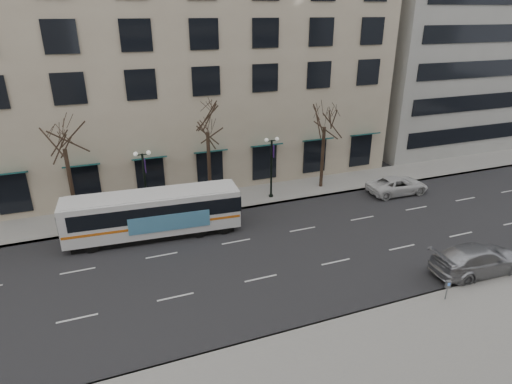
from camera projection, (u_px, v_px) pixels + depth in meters
name	position (u px, v px, depth m)	size (l,w,h in m)	color
ground	(248.00, 259.00, 26.89)	(160.00, 160.00, 0.00)	black
sidewalk_far	(267.00, 194.00, 36.24)	(80.00, 4.00, 0.15)	gray
building_hotel	(150.00, 39.00, 39.64)	(40.00, 20.00, 24.00)	tan
tree_far_left	(62.00, 135.00, 28.60)	(3.60, 3.60, 8.34)	black
tree_far_mid	(207.00, 120.00, 31.78)	(3.60, 3.60, 8.55)	black
tree_far_right	(325.00, 116.00, 35.22)	(3.60, 3.60, 8.06)	black
lamp_post_left	(145.00, 181.00, 31.18)	(1.22, 0.45, 5.21)	black
lamp_post_right	(272.00, 165.00, 34.44)	(1.22, 0.45, 5.21)	black
city_bus	(154.00, 213.00, 29.02)	(11.85, 3.36, 3.17)	white
silver_car	(478.00, 259.00, 25.22)	(2.41, 5.93, 1.72)	#A5A6AC
white_pickup	(397.00, 185.00, 36.30)	(2.42, 5.24, 1.46)	silver
pay_station	(448.00, 286.00, 22.56)	(0.28, 0.22, 1.15)	slate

